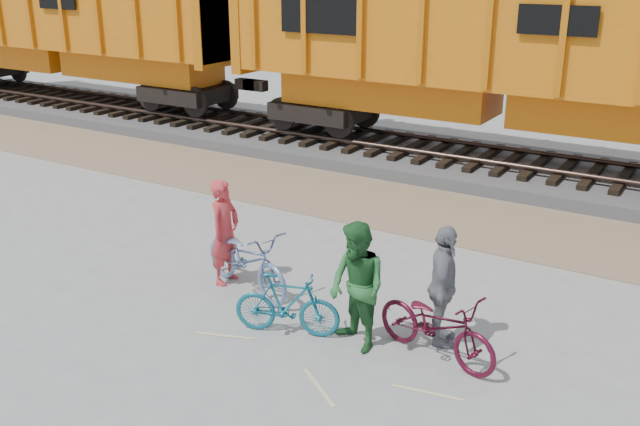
{
  "coord_description": "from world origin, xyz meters",
  "views": [
    {
      "loc": [
        4.77,
        -7.66,
        5.03
      ],
      "look_at": [
        -0.84,
        1.5,
        1.17
      ],
      "focal_mm": 40.0,
      "sensor_mm": 36.0,
      "label": 1
    }
  ],
  "objects_px": {
    "bicycle_teal": "(287,304)",
    "person_woman": "(443,286)",
    "bicycle_blue": "(247,259)",
    "person_solo": "(225,232)",
    "hopper_car_left": "(70,21)",
    "person_man": "(357,287)",
    "bicycle_maroon": "(437,325)",
    "hopper_car_center": "(509,50)"
  },
  "relations": [
    {
      "from": "bicycle_teal",
      "to": "person_woman",
      "type": "height_order",
      "value": "person_woman"
    },
    {
      "from": "bicycle_blue",
      "to": "person_solo",
      "type": "height_order",
      "value": "person_solo"
    },
    {
      "from": "hopper_car_left",
      "to": "bicycle_blue",
      "type": "height_order",
      "value": "hopper_car_left"
    },
    {
      "from": "bicycle_blue",
      "to": "person_woman",
      "type": "bearing_deg",
      "value": -70.76
    },
    {
      "from": "hopper_car_left",
      "to": "person_man",
      "type": "bearing_deg",
      "value": -29.59
    },
    {
      "from": "hopper_car_left",
      "to": "bicycle_maroon",
      "type": "bearing_deg",
      "value": -27.31
    },
    {
      "from": "hopper_car_center",
      "to": "person_woman",
      "type": "bearing_deg",
      "value": -77.12
    },
    {
      "from": "hopper_car_left",
      "to": "bicycle_teal",
      "type": "distance_m",
      "value": 17.8
    },
    {
      "from": "hopper_car_center",
      "to": "bicycle_teal",
      "type": "xyz_separation_m",
      "value": [
        -0.02,
        -9.28,
        -2.55
      ]
    },
    {
      "from": "bicycle_teal",
      "to": "person_woman",
      "type": "xyz_separation_m",
      "value": [
        1.94,
        0.89,
        0.4
      ]
    },
    {
      "from": "person_solo",
      "to": "person_woman",
      "type": "height_order",
      "value": "person_solo"
    },
    {
      "from": "hopper_car_center",
      "to": "bicycle_blue",
      "type": "relative_size",
      "value": 6.78
    },
    {
      "from": "bicycle_maroon",
      "to": "bicycle_blue",
      "type": "bearing_deg",
      "value": 98.13
    },
    {
      "from": "hopper_car_left",
      "to": "person_solo",
      "type": "bearing_deg",
      "value": -32.41
    },
    {
      "from": "bicycle_maroon",
      "to": "person_woman",
      "type": "height_order",
      "value": "person_woman"
    },
    {
      "from": "hopper_car_center",
      "to": "bicycle_blue",
      "type": "height_order",
      "value": "hopper_car_center"
    },
    {
      "from": "hopper_car_left",
      "to": "person_solo",
      "type": "distance_m",
      "value": 15.73
    },
    {
      "from": "bicycle_teal",
      "to": "person_solo",
      "type": "bearing_deg",
      "value": 44.45
    },
    {
      "from": "bicycle_maroon",
      "to": "person_solo",
      "type": "distance_m",
      "value": 3.9
    },
    {
      "from": "hopper_car_left",
      "to": "person_woman",
      "type": "height_order",
      "value": "hopper_car_left"
    },
    {
      "from": "hopper_car_center",
      "to": "person_woman",
      "type": "height_order",
      "value": "hopper_car_center"
    },
    {
      "from": "person_solo",
      "to": "person_man",
      "type": "distance_m",
      "value": 2.91
    },
    {
      "from": "person_woman",
      "to": "hopper_car_left",
      "type": "bearing_deg",
      "value": 44.84
    },
    {
      "from": "bicycle_blue",
      "to": "person_man",
      "type": "xyz_separation_m",
      "value": [
        2.32,
        -0.62,
        0.35
      ]
    },
    {
      "from": "bicycle_teal",
      "to": "hopper_car_left",
      "type": "bearing_deg",
      "value": 39.56
    },
    {
      "from": "bicycle_teal",
      "to": "hopper_car_center",
      "type": "bearing_deg",
      "value": -18.8
    },
    {
      "from": "hopper_car_left",
      "to": "bicycle_teal",
      "type": "bearing_deg",
      "value": -31.77
    },
    {
      "from": "person_solo",
      "to": "bicycle_blue",
      "type": "bearing_deg",
      "value": -105.96
    },
    {
      "from": "bicycle_blue",
      "to": "person_woman",
      "type": "xyz_separation_m",
      "value": [
        3.26,
        0.07,
        0.32
      ]
    },
    {
      "from": "person_solo",
      "to": "person_man",
      "type": "bearing_deg",
      "value": -109.01
    },
    {
      "from": "bicycle_teal",
      "to": "bicycle_maroon",
      "type": "distance_m",
      "value": 2.1
    },
    {
      "from": "hopper_car_left",
      "to": "person_man",
      "type": "xyz_separation_m",
      "value": [
        15.98,
        -9.08,
        -2.11
      ]
    },
    {
      "from": "bicycle_blue",
      "to": "bicycle_maroon",
      "type": "xyz_separation_m",
      "value": [
        3.36,
        -0.33,
        -0.06
      ]
    },
    {
      "from": "bicycle_maroon",
      "to": "person_man",
      "type": "relative_size",
      "value": 1.03
    },
    {
      "from": "person_woman",
      "to": "bicycle_maroon",
      "type": "bearing_deg",
      "value": 175.25
    },
    {
      "from": "hopper_car_center",
      "to": "person_man",
      "type": "distance_m",
      "value": 9.37
    },
    {
      "from": "bicycle_maroon",
      "to": "person_woman",
      "type": "bearing_deg",
      "value": 27.85
    },
    {
      "from": "hopper_car_center",
      "to": "person_woman",
      "type": "distance_m",
      "value": 8.87
    },
    {
      "from": "bicycle_blue",
      "to": "person_man",
      "type": "height_order",
      "value": "person_man"
    },
    {
      "from": "person_woman",
      "to": "person_man",
      "type": "bearing_deg",
      "value": 107.37
    },
    {
      "from": "hopper_car_center",
      "to": "person_man",
      "type": "relative_size",
      "value": 7.84
    },
    {
      "from": "person_solo",
      "to": "person_woman",
      "type": "relative_size",
      "value": 1.01
    }
  ]
}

